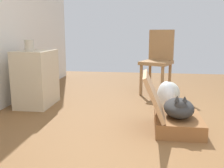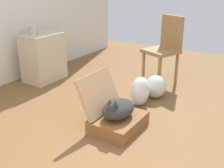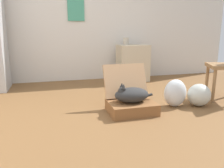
{
  "view_description": "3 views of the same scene",
  "coord_description": "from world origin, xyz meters",
  "views": [
    {
      "loc": [
        -2.1,
        0.46,
        0.92
      ],
      "look_at": [
        0.31,
        0.79,
        0.43
      ],
      "focal_mm": 40.91,
      "sensor_mm": 36.0,
      "label": 1
    },
    {
      "loc": [
        -1.83,
        -1.12,
        1.45
      ],
      "look_at": [
        0.43,
        0.33,
        0.4
      ],
      "focal_mm": 43.83,
      "sensor_mm": 36.0,
      "label": 2
    },
    {
      "loc": [
        -0.63,
        -2.26,
        0.96
      ],
      "look_at": [
        0.14,
        0.53,
        0.28
      ],
      "focal_mm": 36.17,
      "sensor_mm": 36.0,
      "label": 3
    }
  ],
  "objects": [
    {
      "name": "cat",
      "position": [
        0.27,
        0.15,
        0.23
      ],
      "size": [
        0.49,
        0.28,
        0.23
      ],
      "color": "#2D2D2D",
      "rests_on": "suitcase_base"
    },
    {
      "name": "ground_plane",
      "position": [
        0.0,
        0.0,
        0.0
      ],
      "size": [
        7.68,
        7.68,
        0.0
      ],
      "primitive_type": "plane",
      "color": "brown",
      "rests_on": "ground"
    },
    {
      "name": "suitcase_base",
      "position": [
        0.28,
        0.15,
        0.07
      ],
      "size": [
        0.55,
        0.44,
        0.14
      ],
      "primitive_type": "cube",
      "color": "brown",
      "rests_on": "ground"
    },
    {
      "name": "suitcase_lid",
      "position": [
        0.28,
        0.39,
        0.34
      ],
      "size": [
        0.55,
        0.21,
        0.41
      ],
      "primitive_type": "cube",
      "rotation": [
        1.15,
        0.0,
        0.0
      ],
      "color": "tan",
      "rests_on": "suitcase_base"
    },
    {
      "name": "vase_tall",
      "position": [
        0.78,
        1.85,
        0.77
      ],
      "size": [
        0.11,
        0.11,
        0.14
      ],
      "primitive_type": "cylinder",
      "color": "#B7AD99",
      "rests_on": "side_table"
    },
    {
      "name": "side_table",
      "position": [
        0.93,
        1.85,
        0.35
      ],
      "size": [
        0.58,
        0.4,
        0.7
      ],
      "primitive_type": "cube",
      "color": "beige",
      "rests_on": "ground"
    },
    {
      "name": "plastic_bag_white",
      "position": [
        0.9,
        0.23,
        0.18
      ],
      "size": [
        0.3,
        0.21,
        0.36
      ],
      "primitive_type": "ellipsoid",
      "color": "silver",
      "rests_on": "ground"
    },
    {
      "name": "plastic_bag_clear",
      "position": [
        1.22,
        0.16,
        0.15
      ],
      "size": [
        0.3,
        0.28,
        0.29
      ],
      "primitive_type": "ellipsoid",
      "color": "silver",
      "rests_on": "ground"
    },
    {
      "name": "wall_back",
      "position": [
        -0.0,
        2.26,
        1.3
      ],
      "size": [
        6.4,
        0.15,
        2.6
      ],
      "color": "silver",
      "rests_on": "ground"
    }
  ]
}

